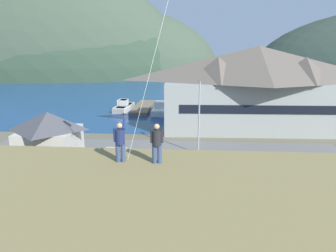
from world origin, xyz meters
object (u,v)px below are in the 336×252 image
at_px(moored_boat_outer_mooring, 160,109).
at_px(moored_boat_inner_slip, 124,107).
at_px(storage_shed_near_lot, 49,135).
at_px(parked_car_front_row_red, 214,189).
at_px(person_kite_flyer, 120,141).
at_px(parked_car_back_row_left, 188,161).
at_px(parking_light_pole, 199,113).
at_px(parked_car_mid_row_near, 117,184).
at_px(person_companion, 157,142).
at_px(parked_car_back_row_right, 41,174).
at_px(harbor_lodge, 257,86).
at_px(parked_car_mid_row_far, 336,165).
at_px(wharf_dock, 143,107).
at_px(moored_boat_wharfside, 124,107).
at_px(parked_car_front_row_silver, 116,158).

distance_m(moored_boat_outer_mooring, moored_boat_inner_slip, 7.25).
bearing_deg(storage_shed_near_lot, parked_car_front_row_red, -26.30).
xyz_separation_m(moored_boat_inner_slip, person_kite_flyer, (9.31, -42.73, 6.63)).
bearing_deg(storage_shed_near_lot, person_kite_flyer, -55.63).
height_order(parked_car_back_row_left, parking_light_pole, parking_light_pole).
height_order(parked_car_front_row_red, parked_car_mid_row_near, same).
distance_m(parked_car_back_row_left, person_companion, 15.76).
distance_m(parking_light_pole, person_companion, 19.66).
distance_m(parked_car_back_row_left, parking_light_pole, 6.15).
distance_m(moored_boat_outer_mooring, parked_car_back_row_right, 31.40).
xyz_separation_m(harbor_lodge, person_companion, (-10.82, -31.19, 1.14)).
relative_size(parked_car_front_row_red, parking_light_pole, 0.55).
height_order(harbor_lodge, parked_car_mid_row_far, harbor_lodge).
relative_size(wharf_dock, parking_light_pole, 1.70).
xyz_separation_m(moored_boat_inner_slip, parked_car_back_row_left, (12.24, -28.39, 0.34)).
bearing_deg(wharf_dock, moored_boat_outer_mooring, -42.96).
xyz_separation_m(storage_shed_near_lot, parked_car_mid_row_far, (27.62, -2.51, -1.55)).
relative_size(harbor_lodge, parked_car_back_row_right, 6.40).
relative_size(parked_car_mid_row_far, parked_car_front_row_red, 0.99).
height_order(parked_car_back_row_right, person_kite_flyer, person_kite_flyer).
bearing_deg(moored_boat_inner_slip, moored_boat_wharfside, -58.00).
bearing_deg(parked_car_front_row_red, parked_car_back_row_left, 108.92).
distance_m(storage_shed_near_lot, parked_car_front_row_silver, 7.94).
xyz_separation_m(wharf_dock, person_kite_flyer, (5.85, -44.29, 7.00)).
bearing_deg(parked_car_back_row_right, parked_car_mid_row_near, -11.63).
height_order(parked_car_mid_row_far, parked_car_front_row_silver, same).
height_order(moored_boat_wharfside, parked_car_back_row_right, moored_boat_wharfside).
relative_size(wharf_dock, parked_car_mid_row_far, 3.12).
bearing_deg(parking_light_pole, person_companion, -97.10).
bearing_deg(parked_car_front_row_red, parking_light_pole, 94.78).
distance_m(harbor_lodge, parked_car_mid_row_far, 18.16).
xyz_separation_m(moored_boat_outer_mooring, person_companion, (3.87, -41.02, 6.61)).
xyz_separation_m(storage_shed_near_lot, parked_car_front_row_red, (16.29, -8.05, -1.55)).
height_order(moored_boat_outer_mooring, parked_car_front_row_red, moored_boat_outer_mooring).
bearing_deg(parked_car_mid_row_far, parked_car_front_row_red, -153.97).
relative_size(parked_car_mid_row_far, parked_car_back_row_right, 1.00).
height_order(harbor_lodge, person_kite_flyer, harbor_lodge).
xyz_separation_m(storage_shed_near_lot, person_companion, (12.99, -16.71, 4.72)).
bearing_deg(parked_car_mid_row_far, harbor_lodge, 102.64).
distance_m(moored_boat_wharfside, person_kite_flyer, 43.89).
relative_size(parked_car_mid_row_near, person_companion, 2.49).
bearing_deg(parked_car_mid_row_near, person_companion, -65.19).
height_order(parked_car_mid_row_near, parked_car_front_row_silver, same).
bearing_deg(moored_boat_inner_slip, moored_boat_outer_mooring, -14.07).
bearing_deg(moored_boat_wharfside, parked_car_front_row_red, -67.49).
relative_size(wharf_dock, parked_car_back_row_left, 3.08).
bearing_deg(parked_car_front_row_silver, parking_light_pole, 31.02).
xyz_separation_m(wharf_dock, parking_light_pole, (9.85, -25.03, 4.24)).
bearing_deg(moored_boat_outer_mooring, parked_car_back_row_right, -102.93).
bearing_deg(storage_shed_near_lot, moored_boat_outer_mooring, 69.44).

